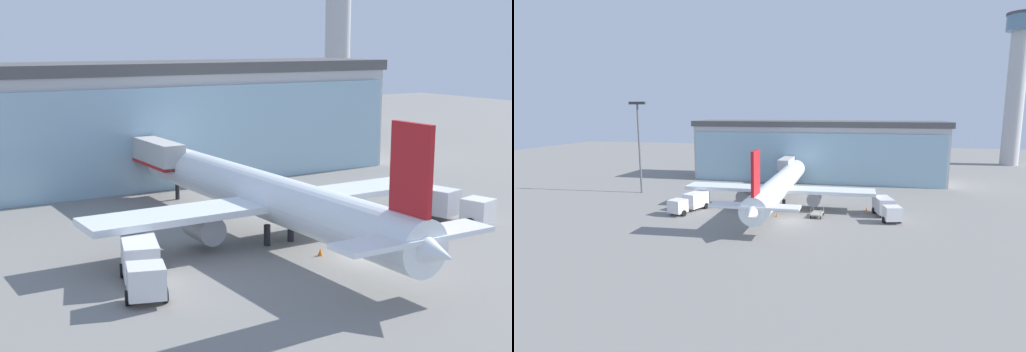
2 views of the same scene
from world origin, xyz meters
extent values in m
plane|color=gray|center=(0.00, 0.00, 0.00)|extent=(240.00, 240.00, 0.00)
cube|color=#B4B4B4|center=(0.00, 35.19, 5.87)|extent=(52.93, 12.00, 11.74)
cube|color=#93B9CC|center=(0.00, 29.05, 5.28)|extent=(51.86, 0.33, 10.57)
cube|color=#505050|center=(0.00, 35.19, 12.34)|extent=(53.99, 12.24, 1.20)
cube|color=beige|center=(-4.96, 26.67, 4.60)|extent=(2.25, 11.43, 2.40)
cube|color=red|center=(-4.96, 26.67, 3.55)|extent=(2.29, 11.43, 0.30)
cylinder|color=#4C4C51|center=(-4.95, 30.95, 1.70)|extent=(0.70, 0.70, 3.40)
cylinder|color=#B4B4B4|center=(50.52, 69.98, 18.11)|extent=(4.68, 4.68, 36.22)
cylinder|color=white|center=(-3.15, 9.15, 3.39)|extent=(3.99, 36.41, 3.58)
cone|color=white|center=(-3.36, 27.34, 3.39)|extent=(3.62, 3.04, 3.58)
cone|color=white|center=(-2.94, -9.03, 3.39)|extent=(3.27, 4.04, 3.22)
cube|color=white|center=(-3.13, 7.33, 3.03)|extent=(29.79, 4.54, 0.50)
cube|color=white|center=(-2.96, -8.03, 3.93)|extent=(11.03, 2.52, 0.30)
cube|color=red|center=(-2.96, -7.54, 7.89)|extent=(0.40, 3.20, 5.41)
cylinder|color=gray|center=(-8.79, 7.77, 1.68)|extent=(2.14, 3.22, 2.10)
cylinder|color=gray|center=(2.52, 7.90, 1.68)|extent=(2.14, 3.22, 2.10)
cylinder|color=black|center=(-4.19, 6.32, 0.80)|extent=(0.50, 0.50, 1.60)
cylinder|color=black|center=(-2.04, 6.35, 0.80)|extent=(0.50, 0.50, 1.60)
cylinder|color=black|center=(-3.32, 24.34, 0.80)|extent=(0.40, 0.40, 1.60)
cube|color=silver|center=(-16.65, -0.37, 1.40)|extent=(2.75, 2.75, 1.90)
cube|color=white|center=(-15.42, 3.65, 1.55)|extent=(3.27, 4.47, 2.20)
cylinder|color=black|center=(-15.59, -0.69, 0.45)|extent=(0.55, 0.95, 0.90)
cylinder|color=black|center=(-17.70, -0.05, 0.45)|extent=(0.55, 0.95, 0.90)
cylinder|color=black|center=(-14.08, 4.28, 0.45)|extent=(0.55, 0.95, 0.90)
cylinder|color=black|center=(-16.18, 4.93, 0.45)|extent=(0.55, 0.95, 0.90)
cube|color=silver|center=(13.80, 2.12, 1.40)|extent=(2.65, 2.65, 1.90)
cube|color=silver|center=(12.82, 6.21, 1.55)|extent=(3.07, 4.40, 2.20)
cylinder|color=black|center=(14.87, 2.38, 0.45)|extent=(0.50, 0.95, 0.90)
cylinder|color=black|center=(12.73, 1.87, 0.45)|extent=(0.50, 0.95, 0.90)
cylinder|color=black|center=(13.66, 7.43, 0.45)|extent=(0.50, 0.95, 0.90)
cylinder|color=black|center=(11.52, 6.92, 0.45)|extent=(0.50, 0.95, 0.90)
cube|color=#9E998C|center=(3.46, 3.19, 0.52)|extent=(1.83, 2.92, 0.16)
cylinder|color=black|center=(2.84, 4.37, 0.22)|extent=(0.16, 0.45, 0.44)
cylinder|color=#9E998C|center=(2.84, 4.37, 1.05)|extent=(0.08, 0.08, 0.90)
cylinder|color=black|center=(4.27, 4.25, 0.22)|extent=(0.16, 0.45, 0.44)
cylinder|color=#9E998C|center=(4.27, 4.25, 1.05)|extent=(0.08, 0.08, 0.90)
cylinder|color=black|center=(2.65, 2.13, 0.22)|extent=(0.16, 0.45, 0.44)
cylinder|color=#9E998C|center=(2.65, 2.13, 1.05)|extent=(0.08, 0.08, 0.90)
cylinder|color=black|center=(4.09, 2.01, 0.22)|extent=(0.16, 0.45, 0.44)
cylinder|color=#9E998C|center=(4.09, 2.01, 1.05)|extent=(0.08, 0.08, 0.90)
cone|color=orange|center=(-2.28, 2.13, 0.28)|extent=(0.36, 0.36, 0.55)
cone|color=orange|center=(10.55, 8.39, 0.28)|extent=(0.36, 0.36, 0.55)
camera|label=1|loc=(-31.50, -37.77, 15.20)|focal=50.00mm
camera|label=2|loc=(8.86, -53.14, 15.35)|focal=28.00mm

